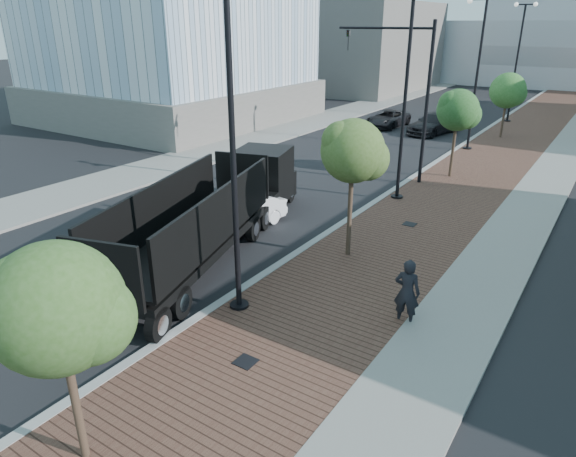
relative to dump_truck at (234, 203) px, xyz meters
The scene contains 23 objects.
sidewalk 26.38m from the dump_truck, 75.28° to the left, with size 7.00×140.00×0.12m, color #4C2D23.
concrete_strip 27.19m from the dump_truck, 69.76° to the left, with size 2.40×140.00×0.13m, color slate.
curb 25.72m from the dump_truck, 82.85° to the left, with size 0.30×140.00×0.14m, color gray.
west_sidewalk 27.34m from the dump_truck, 111.04° to the left, with size 4.00×140.00×0.12m, color slate.
dump_truck is the anchor object (origin of this frame).
white_sedan 0.86m from the dump_truck, 95.55° to the left, with size 1.38×3.96×1.31m, color white.
dark_car_mid 24.50m from the dump_truck, 99.05° to the left, with size 2.18×4.72×1.31m, color black.
dark_car_far 23.64m from the dump_truck, 89.75° to the left, with size 2.10×5.17×1.50m, color black.
pedestrian 8.51m from the dump_truck, 17.09° to the right, with size 0.72×0.47×1.97m, color black.
streetlight_1 6.57m from the dump_truck, 50.76° to the right, with size 1.44×0.56×9.21m.
streetlight_2 9.10m from the dump_truck, 63.11° to the left, with size 1.72×0.56×9.28m.
streetlight_3 20.07m from the dump_truck, 79.29° to the left, with size 1.44×0.56×9.21m.
streetlight_4 31.91m from the dump_truck, 83.12° to the left, with size 1.72×0.56×9.28m.
traffic_mast 11.49m from the dump_truck, 74.56° to the left, with size 5.09×0.20×8.00m.
tree_0 11.74m from the dump_truck, 65.21° to the right, with size 2.38×2.33×4.57m.
tree_1 5.51m from the dump_truck, ahead, with size 2.23×2.16×4.98m.
tree_2 13.62m from the dump_truck, 68.84° to the left, with size 2.23×2.15×4.73m.
tree_3 25.07m from the dump_truck, 78.82° to the left, with size 2.49×2.45×4.63m.
tower_podium 27.18m from the dump_truck, 139.95° to the left, with size 19.00×19.00×3.00m, color #625E59.
convention_center 70.65m from the dump_truck, 89.03° to the left, with size 50.00×30.00×50.00m.
commercial_block_nw 48.63m from the dump_truck, 110.27° to the left, with size 14.00×20.00×10.00m, color #67625C.
utility_cover_1 8.67m from the dump_truck, 49.32° to the right, with size 0.50×0.50×0.02m, color black.
utility_cover_2 7.27m from the dump_truck, 38.72° to the left, with size 0.50×0.50×0.02m, color black.
Camera 1 is at (8.99, -0.05, 7.90)m, focal length 31.71 mm.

